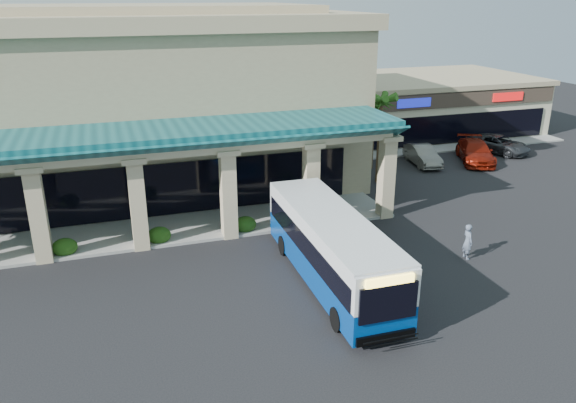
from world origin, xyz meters
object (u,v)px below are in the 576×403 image
object	(u,v)px
transit_bus	(331,250)
car_gray	(498,144)
pedestrian	(468,241)
car_white	(423,155)
car_red	(475,152)

from	to	relation	value
transit_bus	car_gray	size ratio (longest dim) A/B	2.20
transit_bus	pedestrian	xyz separation A→B (m)	(7.11, 0.12, -0.68)
car_white	car_gray	xyz separation A→B (m)	(7.46, 1.03, -0.01)
transit_bus	car_white	distance (m)	19.92
car_white	car_red	bearing A→B (deg)	0.05
car_white	car_red	xyz separation A→B (m)	(4.15, -0.64, 0.07)
pedestrian	car_gray	size ratio (longest dim) A/B	0.35
car_white	car_red	size ratio (longest dim) A/B	0.80
pedestrian	car_white	bearing A→B (deg)	-19.87
car_white	car_gray	distance (m)	7.54
car_red	car_gray	xyz separation A→B (m)	(3.32, 1.67, -0.08)
pedestrian	car_red	bearing A→B (deg)	-33.35
car_red	car_gray	bearing A→B (deg)	50.69
transit_bus	pedestrian	distance (m)	7.15
car_red	car_white	bearing A→B (deg)	-164.88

